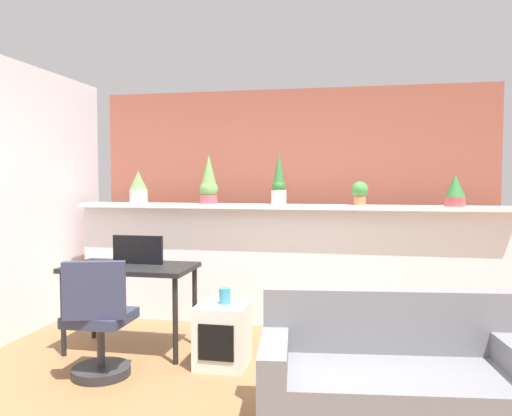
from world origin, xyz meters
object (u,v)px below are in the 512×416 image
object	(u,v)px
tv_monitor	(138,250)
side_cube_shelf	(223,335)
potted_plant_4	(455,191)
vase_on_shelf	(225,296)
desk	(131,275)
potted_plant_1	(209,182)
potted_plant_2	(279,183)
potted_plant_0	(138,187)
potted_plant_3	(360,192)
office_chair	(99,328)
couch	(393,384)

from	to	relation	value
tv_monitor	side_cube_shelf	size ratio (longest dim) A/B	0.92
potted_plant_4	tv_monitor	distance (m)	2.98
potted_plant_4	vase_on_shelf	xyz separation A→B (m)	(-1.93, -1.15, -0.83)
desk	side_cube_shelf	size ratio (longest dim) A/B	2.20
potted_plant_1	vase_on_shelf	bearing A→B (deg)	-68.05
potted_plant_2	vase_on_shelf	distance (m)	1.50
potted_plant_0	tv_monitor	distance (m)	1.09
potted_plant_0	potted_plant_3	xyz separation A→B (m)	(2.30, 0.06, -0.04)
potted_plant_0	potted_plant_4	xyz separation A→B (m)	(3.18, 0.00, -0.02)
potted_plant_1	side_cube_shelf	world-z (taller)	potted_plant_1
tv_monitor	office_chair	size ratio (longest dim) A/B	0.50
office_chair	potted_plant_0	bearing A→B (deg)	103.77
desk	tv_monitor	distance (m)	0.23
potted_plant_2	desk	xyz separation A→B (m)	(-1.15, -0.98, -0.80)
potted_plant_4	vase_on_shelf	bearing A→B (deg)	-149.34
side_cube_shelf	office_chair	bearing A→B (deg)	-152.63
desk	vase_on_shelf	bearing A→B (deg)	-12.02
potted_plant_1	side_cube_shelf	size ratio (longest dim) A/B	1.02
potted_plant_2	potted_plant_3	bearing A→B (deg)	3.19
potted_plant_0	couch	size ratio (longest dim) A/B	0.21
desk	office_chair	xyz separation A→B (m)	(0.04, -0.65, -0.28)
potted_plant_4	potted_plant_1	bearing A→B (deg)	178.30
desk	potted_plant_4	bearing A→B (deg)	18.64
potted_plant_2	desk	bearing A→B (deg)	-139.81
vase_on_shelf	side_cube_shelf	bearing A→B (deg)	-124.96
office_chair	potted_plant_1	bearing A→B (deg)	77.78
couch	potted_plant_0	bearing A→B (deg)	141.44
potted_plant_0	potted_plant_2	size ratio (longest dim) A/B	0.65
desk	vase_on_shelf	size ratio (longest dim) A/B	8.64
potted_plant_0	vase_on_shelf	xyz separation A→B (m)	(1.25, -1.15, -0.85)
potted_plant_3	couch	distance (m)	2.33
potted_plant_0	potted_plant_3	world-z (taller)	potted_plant_0
potted_plant_0	potted_plant_4	world-z (taller)	potted_plant_0
potted_plant_4	side_cube_shelf	size ratio (longest dim) A/B	0.60
tv_monitor	side_cube_shelf	xyz separation A→B (m)	(0.85, -0.29, -0.63)
office_chair	potted_plant_2	bearing A→B (deg)	55.60
potted_plant_2	tv_monitor	distance (m)	1.55
potted_plant_1	tv_monitor	distance (m)	1.18
potted_plant_1	office_chair	xyz separation A→B (m)	(-0.36, -1.67, -1.08)
desk	side_cube_shelf	world-z (taller)	desk
potted_plant_2	potted_plant_4	world-z (taller)	potted_plant_2
potted_plant_4	couch	size ratio (longest dim) A/B	0.18
potted_plant_1	office_chair	distance (m)	2.02
potted_plant_3	desk	bearing A→B (deg)	-152.45
tv_monitor	potted_plant_0	bearing A→B (deg)	113.59
side_cube_shelf	desk	bearing A→B (deg)	166.54
potted_plant_2	potted_plant_3	size ratio (longest dim) A/B	2.22
office_chair	side_cube_shelf	size ratio (longest dim) A/B	1.82
potted_plant_4	potted_plant_2	bearing A→B (deg)	179.33
desk	potted_plant_1	bearing A→B (deg)	68.41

